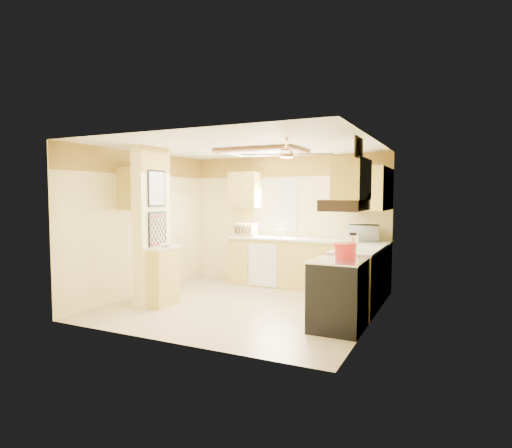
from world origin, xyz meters
The scene contains 34 objects.
floor centered at (0.00, 0.00, 0.00)m, with size 4.00×4.00×0.00m, color beige.
ceiling centered at (0.00, 0.00, 2.50)m, with size 4.00×4.00×0.00m, color white.
wall_back centered at (0.00, 1.90, 1.25)m, with size 4.00×4.00×0.00m, color #FFEC9B.
wall_front centered at (0.00, -1.90, 1.25)m, with size 4.00×4.00×0.00m, color #FFEC9B.
wall_left centered at (-2.00, 0.00, 1.25)m, with size 3.80×3.80×0.00m, color #FFEC9B.
wall_right centered at (2.00, 0.00, 1.25)m, with size 3.80×3.80×0.00m, color #FFEC9B.
wallpaper_border centered at (0.00, 1.88, 2.30)m, with size 4.00×0.02×0.40m, color gold.
partition_column centered at (-1.35, -0.55, 1.25)m, with size 0.20×0.70×2.50m, color #FFEC9B.
partition_ledge centered at (-1.13, -0.55, 0.45)m, with size 0.25×0.55×0.90m, color #DAC45A.
ledge_top centered at (-1.13, -0.55, 0.92)m, with size 0.28×0.58×0.04m, color white.
lower_cabinets_back centered at (0.50, 1.60, 0.45)m, with size 3.00×0.60×0.90m, color #DAC45A.
lower_cabinets_right centered at (1.70, 0.60, 0.45)m, with size 0.60×1.40×0.90m, color #DAC45A.
countertop_back centered at (0.50, 1.59, 0.92)m, with size 3.04×0.64×0.04m, color white.
countertop_right centered at (1.69, 0.60, 0.92)m, with size 0.64×1.44×0.04m, color white.
dishwasher_panel centered at (-0.25, 1.29, 0.43)m, with size 0.58×0.02×0.80m, color white.
window centered at (-0.25, 1.89, 1.55)m, with size 0.92×0.02×1.02m.
upper_cab_back_left centered at (-0.85, 1.72, 1.85)m, with size 0.60×0.35×0.70m, color #DAC45A.
upper_cab_back_right centered at (1.55, 1.72, 1.85)m, with size 0.90×0.35×0.70m, color #DAC45A.
upper_cab_right centered at (1.82, 1.25, 1.85)m, with size 0.35×1.00×0.70m, color #DAC45A.
upper_cab_left_wall centered at (-1.82, -0.25, 1.85)m, with size 0.35×0.75×0.70m, color #DAC45A.
upper_cab_over_stove centered at (1.82, -0.55, 1.95)m, with size 0.35×0.76×0.52m, color #DAC45A.
stove centered at (1.67, -0.55, 0.46)m, with size 0.68×0.77×0.92m.
range_hood centered at (1.74, -0.55, 1.62)m, with size 0.50×0.76×0.14m, color black.
poster_menu centered at (-1.24, -0.55, 1.85)m, with size 0.02×0.42×0.57m.
poster_nashville centered at (-1.24, -0.55, 1.20)m, with size 0.02×0.42×0.57m.
ceiling_light_panel centered at (0.10, 0.50, 2.46)m, with size 1.35×0.95×0.06m.
ceiling_fan centered at (1.00, -0.70, 2.29)m, with size 1.15×1.15×0.26m.
vent_grate centered at (1.98, -0.90, 2.30)m, with size 0.02×0.40×0.25m, color black.
microwave centered at (1.56, 1.61, 1.08)m, with size 0.51×0.35×0.28m, color white.
bowl centered at (-1.09, -0.54, 0.96)m, with size 0.18×0.18×0.05m, color white.
dutch_oven centered at (1.71, -0.38, 1.02)m, with size 0.30×0.30×0.20m.
kettle centered at (1.65, 0.32, 1.06)m, with size 0.17×0.17×0.25m.
dish_rack centered at (-0.75, 1.57, 1.03)m, with size 0.44×0.33×0.25m.
utensil_crock centered at (-0.05, 1.67, 1.02)m, with size 0.11×0.11×0.23m.
Camera 1 is at (3.06, -5.94, 1.76)m, focal length 30.00 mm.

